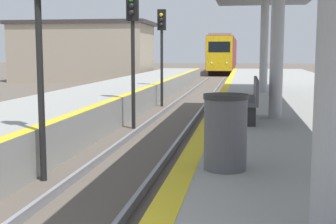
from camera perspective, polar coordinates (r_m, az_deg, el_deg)
The scene contains 7 objects.
train at distance 57.75m, azimuth 6.84°, elevation 7.04°, with size 2.66×23.02×4.28m.
signal_near at distance 8.92m, azimuth -15.57°, elevation 10.77°, with size 0.36×0.31×4.26m.
signal_mid at distance 14.70m, azimuth -4.34°, elevation 9.55°, with size 0.36×0.31×4.26m.
signal_far at distance 20.78m, azimuth -0.78°, elevation 8.91°, with size 0.36×0.31×4.26m.
trash_bin at distance 5.90m, azimuth 7.01°, elevation -2.42°, with size 0.56×0.56×0.95m.
bench at distance 10.18m, azimuth 9.98°, elevation 1.71°, with size 0.44×1.96×0.92m.
station_building at distance 39.71m, azimuth -10.28°, elevation 7.27°, with size 11.42×5.89×4.89m.
Camera 1 is at (2.36, -2.54, 2.41)m, focal length 50.00 mm.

